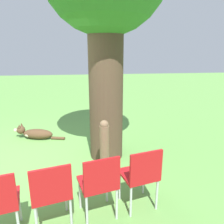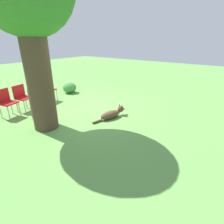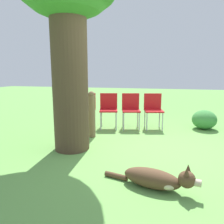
{
  "view_description": "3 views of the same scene",
  "coord_description": "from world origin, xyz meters",
  "px_view_note": "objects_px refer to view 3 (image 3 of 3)",
  "views": [
    {
      "loc": [
        3.72,
        1.16,
        2.07
      ],
      "look_at": [
        -0.26,
        1.67,
        0.91
      ],
      "focal_mm": 35.0,
      "sensor_mm": 36.0,
      "label": 1
    },
    {
      "loc": [
        -4.34,
        3.9,
        2.26
      ],
      "look_at": [
        -1.45,
        0.12,
        0.28
      ],
      "focal_mm": 28.0,
      "sensor_mm": 36.0,
      "label": 2
    },
    {
      "loc": [
        -3.87,
        -0.12,
        1.42
      ],
      "look_at": [
        0.76,
        1.05,
        0.54
      ],
      "focal_mm": 35.0,
      "sensor_mm": 36.0,
      "label": 3
    }
  ],
  "objects_px": {
    "red_chair_2": "(109,108)",
    "red_chair_3": "(87,107)",
    "dog": "(157,179)",
    "red_chair_0": "(153,108)",
    "fence_post": "(92,114)",
    "red_chair_1": "(131,108)"
  },
  "relations": [
    {
      "from": "red_chair_2",
      "to": "red_chair_3",
      "type": "xyz_separation_m",
      "value": [
        -0.11,
        0.55,
        0.0
      ]
    },
    {
      "from": "fence_post",
      "to": "red_chair_3",
      "type": "bearing_deg",
      "value": 28.0
    },
    {
      "from": "red_chair_3",
      "to": "red_chair_1",
      "type": "bearing_deg",
      "value": 87.53
    },
    {
      "from": "dog",
      "to": "red_chair_0",
      "type": "xyz_separation_m",
      "value": [
        2.97,
        0.25,
        0.39
      ]
    },
    {
      "from": "dog",
      "to": "red_chair_0",
      "type": "height_order",
      "value": "red_chair_0"
    },
    {
      "from": "dog",
      "to": "red_chair_3",
      "type": "bearing_deg",
      "value": 139.42
    },
    {
      "from": "dog",
      "to": "red_chair_3",
      "type": "xyz_separation_m",
      "value": [
        2.64,
        1.9,
        0.39
      ]
    },
    {
      "from": "red_chair_1",
      "to": "red_chair_3",
      "type": "bearing_deg",
      "value": -92.47
    },
    {
      "from": "dog",
      "to": "red_chair_2",
      "type": "distance_m",
      "value": 3.09
    },
    {
      "from": "fence_post",
      "to": "red_chair_1",
      "type": "distance_m",
      "value": 1.21
    },
    {
      "from": "red_chair_1",
      "to": "red_chair_2",
      "type": "relative_size",
      "value": 1.0
    },
    {
      "from": "red_chair_0",
      "to": "red_chair_2",
      "type": "distance_m",
      "value": 1.13
    },
    {
      "from": "fence_post",
      "to": "red_chair_0",
      "type": "distance_m",
      "value": 1.66
    },
    {
      "from": "red_chair_2",
      "to": "red_chair_3",
      "type": "bearing_deg",
      "value": -92.47
    },
    {
      "from": "dog",
      "to": "fence_post",
      "type": "xyz_separation_m",
      "value": [
        1.87,
        1.5,
        0.38
      ]
    },
    {
      "from": "red_chair_2",
      "to": "red_chair_3",
      "type": "distance_m",
      "value": 0.56
    },
    {
      "from": "fence_post",
      "to": "red_chair_0",
      "type": "xyz_separation_m",
      "value": [
        1.1,
        -1.25,
        0.01
      ]
    },
    {
      "from": "dog",
      "to": "red_chair_2",
      "type": "bearing_deg",
      "value": 129.78
    },
    {
      "from": "dog",
      "to": "fence_post",
      "type": "distance_m",
      "value": 2.43
    },
    {
      "from": "red_chair_1",
      "to": "red_chair_3",
      "type": "distance_m",
      "value": 1.13
    },
    {
      "from": "red_chair_3",
      "to": "red_chair_2",
      "type": "bearing_deg",
      "value": 87.53
    },
    {
      "from": "dog",
      "to": "red_chair_3",
      "type": "height_order",
      "value": "red_chair_3"
    }
  ]
}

